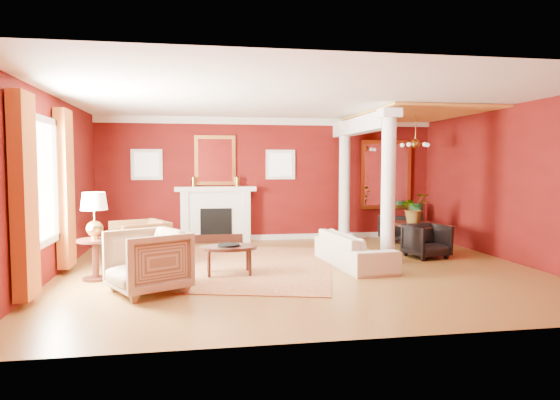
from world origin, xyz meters
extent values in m
plane|color=brown|center=(0.00, 0.00, 0.00)|extent=(8.00, 8.00, 0.00)
cube|color=#620F0D|center=(0.00, 3.50, 1.45)|extent=(8.00, 0.04, 2.90)
cube|color=#620F0D|center=(0.00, -3.50, 1.45)|extent=(8.00, 0.04, 2.90)
cube|color=#620F0D|center=(-4.00, 0.00, 1.45)|extent=(0.04, 7.00, 2.90)
cube|color=#620F0D|center=(4.00, 0.00, 1.45)|extent=(0.04, 7.00, 2.90)
cube|color=white|center=(0.00, 0.00, 2.90)|extent=(8.00, 7.00, 0.04)
cube|color=white|center=(-1.30, 3.33, 0.60)|extent=(1.60, 0.34, 1.20)
cube|color=black|center=(-1.30, 3.16, 0.45)|extent=(0.72, 0.03, 0.70)
cube|color=black|center=(-1.30, 3.16, 0.10)|extent=(1.20, 0.05, 0.20)
cube|color=white|center=(-1.30, 3.29, 1.24)|extent=(1.85, 0.42, 0.10)
cube|color=white|center=(-2.00, 3.30, 0.60)|extent=(0.16, 0.40, 1.20)
cube|color=white|center=(-0.60, 3.30, 0.60)|extent=(0.16, 0.40, 1.20)
cube|color=#C58939|center=(-1.30, 3.46, 1.90)|extent=(0.95, 0.06, 1.15)
cube|color=white|center=(-1.30, 3.42, 1.90)|extent=(0.78, 0.02, 0.98)
cube|color=white|center=(-2.85, 3.47, 1.80)|extent=(0.70, 0.06, 0.70)
cube|color=white|center=(-2.85, 3.44, 1.80)|extent=(0.54, 0.02, 0.54)
cube|color=white|center=(0.25, 3.47, 1.80)|extent=(0.70, 0.06, 0.70)
cube|color=white|center=(0.25, 3.44, 1.80)|extent=(0.54, 0.02, 0.54)
cube|color=white|center=(-3.98, -0.60, 1.55)|extent=(0.03, 1.30, 1.70)
cube|color=white|center=(-3.95, -1.30, 1.55)|extent=(0.08, 0.10, 1.90)
cube|color=white|center=(-3.95, 0.10, 1.55)|extent=(0.08, 0.10, 1.90)
cube|color=#A44F1C|center=(-3.88, -1.60, 1.40)|extent=(0.18, 0.55, 2.60)
cube|color=#A44F1C|center=(-3.88, 0.40, 1.40)|extent=(0.18, 0.55, 2.60)
cube|color=white|center=(1.70, 0.30, 0.10)|extent=(0.34, 0.34, 0.20)
cylinder|color=white|center=(1.70, 0.30, 1.45)|extent=(0.26, 0.26, 2.50)
cube|color=white|center=(1.70, 0.30, 2.72)|extent=(0.36, 0.36, 0.16)
cube|color=white|center=(1.70, 3.00, 0.10)|extent=(0.34, 0.34, 0.20)
cylinder|color=white|center=(1.70, 3.00, 1.45)|extent=(0.26, 0.26, 2.50)
cube|color=white|center=(1.70, 3.00, 2.72)|extent=(0.36, 0.36, 0.16)
cube|color=white|center=(1.70, 1.90, 2.62)|extent=(0.30, 3.20, 0.32)
cube|color=#ECAB45|center=(2.85, 1.75, 2.87)|extent=(2.30, 3.40, 0.04)
cube|color=#C58939|center=(2.90, 3.46, 1.55)|extent=(1.30, 0.06, 1.70)
cube|color=white|center=(2.90, 3.42, 1.55)|extent=(1.10, 0.02, 1.50)
cylinder|color=#AE8636|center=(2.90, 1.80, 2.58)|extent=(0.02, 0.02, 0.65)
sphere|color=#AE8636|center=(2.90, 1.80, 2.25)|extent=(0.20, 0.20, 0.20)
sphere|color=#EEE4CA|center=(3.18, 1.80, 2.22)|extent=(0.09, 0.09, 0.09)
sphere|color=#EEE4CA|center=(2.99, 2.07, 2.22)|extent=(0.09, 0.09, 0.09)
sphere|color=#EEE4CA|center=(2.67, 1.96, 2.22)|extent=(0.09, 0.09, 0.09)
sphere|color=#EEE4CA|center=(2.67, 1.64, 2.22)|extent=(0.09, 0.09, 0.09)
sphere|color=#EEE4CA|center=(2.99, 1.53, 2.22)|extent=(0.09, 0.09, 0.09)
cube|color=white|center=(0.00, 3.46, 2.82)|extent=(8.00, 0.08, 0.16)
cube|color=white|center=(0.00, 3.46, 0.06)|extent=(8.00, 0.08, 0.12)
cube|color=maroon|center=(-0.90, 0.40, 0.01)|extent=(3.94, 4.64, 0.02)
imported|color=#EEE6C8|center=(1.01, 0.13, 0.39)|extent=(0.78, 2.06, 0.78)
imported|color=black|center=(-2.74, 0.78, 0.45)|extent=(1.10, 1.13, 0.90)
imported|color=tan|center=(-2.43, -1.21, 0.49)|extent=(1.24, 1.26, 0.98)
cylinder|color=black|center=(-1.23, -0.24, 0.45)|extent=(0.93, 0.93, 0.05)
cylinder|color=black|center=(-1.56, -0.44, 0.21)|extent=(0.05, 0.05, 0.42)
cylinder|color=black|center=(-0.91, -0.44, 0.21)|extent=(0.05, 0.05, 0.42)
cylinder|color=black|center=(-1.56, -0.03, 0.21)|extent=(0.05, 0.05, 0.42)
cylinder|color=black|center=(-0.91, -0.03, 0.21)|extent=(0.05, 0.05, 0.42)
imported|color=black|center=(-1.20, -0.22, 0.58)|extent=(0.14, 0.10, 0.21)
cylinder|color=black|center=(-3.30, -0.25, 0.02)|extent=(0.40, 0.40, 0.04)
cylinder|color=black|center=(-3.30, -0.25, 0.31)|extent=(0.10, 0.10, 0.62)
cylinder|color=black|center=(-3.30, -0.25, 0.62)|extent=(0.55, 0.55, 0.04)
sphere|color=#AE8636|center=(-3.30, -0.25, 0.80)|extent=(0.26, 0.26, 0.26)
cylinder|color=#AE8636|center=(-3.30, -0.25, 0.99)|extent=(0.03, 0.03, 0.27)
cone|color=#EEE4CA|center=(-3.30, -0.25, 1.23)|extent=(0.40, 0.40, 0.27)
imported|color=black|center=(2.91, 1.65, 0.44)|extent=(0.81, 1.64, 0.88)
imported|color=black|center=(2.63, 0.63, 0.36)|extent=(0.81, 0.77, 0.71)
imported|color=black|center=(2.83, 2.66, 0.35)|extent=(0.77, 0.74, 0.69)
sphere|color=#143F21|center=(3.50, 3.00, 0.17)|extent=(0.37, 0.37, 0.37)
cylinder|color=#143F21|center=(3.50, 3.00, 0.43)|extent=(0.33, 0.33, 0.87)
imported|color=#26591E|center=(2.85, 1.69, 1.13)|extent=(0.66, 0.71, 0.49)
camera|label=1|loc=(-1.75, -8.29, 1.79)|focal=32.00mm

